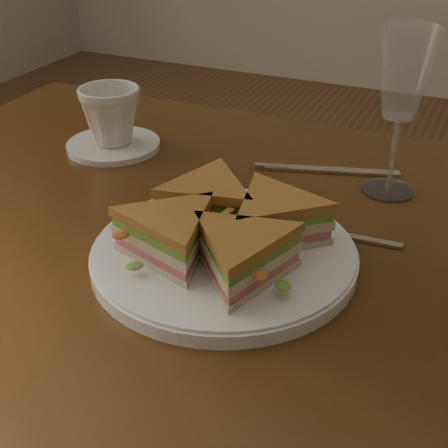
{
  "coord_description": "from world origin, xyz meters",
  "views": [
    {
      "loc": [
        0.26,
        -0.62,
        1.15
      ],
      "look_at": [
        0.01,
        -0.07,
        0.8
      ],
      "focal_mm": 50.0,
      "sensor_mm": 36.0,
      "label": 1
    }
  ],
  "objects_px": {
    "table": "(239,294)",
    "plate": "(224,256)",
    "spoon": "(292,225)",
    "knife": "(321,170)",
    "wine_glass": "(404,78)",
    "sandwich_wedges": "(224,228)",
    "saucer": "(114,145)",
    "coffee_cup": "(111,116)"
  },
  "relations": [
    {
      "from": "saucer",
      "to": "table",
      "type": "bearing_deg",
      "value": -28.33
    },
    {
      "from": "sandwich_wedges",
      "to": "knife",
      "type": "distance_m",
      "value": 0.29
    },
    {
      "from": "sandwich_wedges",
      "to": "spoon",
      "type": "relative_size",
      "value": 1.55
    },
    {
      "from": "saucer",
      "to": "sandwich_wedges",
      "type": "bearing_deg",
      "value": -37.21
    },
    {
      "from": "wine_glass",
      "to": "coffee_cup",
      "type": "xyz_separation_m",
      "value": [
        -0.44,
        -0.03,
        -0.11
      ]
    },
    {
      "from": "spoon",
      "to": "coffee_cup",
      "type": "xyz_separation_m",
      "value": [
        -0.35,
        0.12,
        0.05
      ]
    },
    {
      "from": "plate",
      "to": "knife",
      "type": "distance_m",
      "value": 0.28
    },
    {
      "from": "plate",
      "to": "wine_glass",
      "type": "height_order",
      "value": "wine_glass"
    },
    {
      "from": "sandwich_wedges",
      "to": "wine_glass",
      "type": "distance_m",
      "value": 0.31
    },
    {
      "from": "knife",
      "to": "saucer",
      "type": "relative_size",
      "value": 1.4
    },
    {
      "from": "knife",
      "to": "wine_glass",
      "type": "bearing_deg",
      "value": -30.53
    },
    {
      "from": "plate",
      "to": "sandwich_wedges",
      "type": "height_order",
      "value": "sandwich_wedges"
    },
    {
      "from": "sandwich_wedges",
      "to": "spoon",
      "type": "xyz_separation_m",
      "value": [
        0.05,
        0.11,
        -0.04
      ]
    },
    {
      "from": "spoon",
      "to": "wine_glass",
      "type": "xyz_separation_m",
      "value": [
        0.09,
        0.15,
        0.16
      ]
    },
    {
      "from": "wine_glass",
      "to": "saucer",
      "type": "height_order",
      "value": "wine_glass"
    },
    {
      "from": "spoon",
      "to": "knife",
      "type": "height_order",
      "value": "spoon"
    },
    {
      "from": "table",
      "to": "plate",
      "type": "distance_m",
      "value": 0.13
    },
    {
      "from": "table",
      "to": "coffee_cup",
      "type": "relative_size",
      "value": 12.35
    },
    {
      "from": "wine_glass",
      "to": "coffee_cup",
      "type": "relative_size",
      "value": 2.33
    },
    {
      "from": "coffee_cup",
      "to": "wine_glass",
      "type": "bearing_deg",
      "value": -8.17
    },
    {
      "from": "wine_glass",
      "to": "saucer",
      "type": "distance_m",
      "value": 0.46
    },
    {
      "from": "wine_glass",
      "to": "plate",
      "type": "bearing_deg",
      "value": -117.66
    },
    {
      "from": "spoon",
      "to": "knife",
      "type": "distance_m",
      "value": 0.18
    },
    {
      "from": "table",
      "to": "knife",
      "type": "xyz_separation_m",
      "value": [
        0.04,
        0.21,
        0.1
      ]
    },
    {
      "from": "sandwich_wedges",
      "to": "coffee_cup",
      "type": "height_order",
      "value": "coffee_cup"
    },
    {
      "from": "spoon",
      "to": "wine_glass",
      "type": "distance_m",
      "value": 0.24
    },
    {
      "from": "plate",
      "to": "table",
      "type": "bearing_deg",
      "value": 99.05
    },
    {
      "from": "table",
      "to": "wine_glass",
      "type": "bearing_deg",
      "value": 51.63
    },
    {
      "from": "sandwich_wedges",
      "to": "saucer",
      "type": "xyz_separation_m",
      "value": [
        -0.3,
        0.23,
        -0.04
      ]
    },
    {
      "from": "knife",
      "to": "spoon",
      "type": "bearing_deg",
      "value": -101.99
    },
    {
      "from": "saucer",
      "to": "plate",
      "type": "bearing_deg",
      "value": -37.21
    },
    {
      "from": "sandwich_wedges",
      "to": "saucer",
      "type": "distance_m",
      "value": 0.38
    },
    {
      "from": "table",
      "to": "sandwich_wedges",
      "type": "xyz_separation_m",
      "value": [
        0.01,
        -0.07,
        0.14
      ]
    },
    {
      "from": "plate",
      "to": "sandwich_wedges",
      "type": "bearing_deg",
      "value": 0.0
    },
    {
      "from": "sandwich_wedges",
      "to": "plate",
      "type": "bearing_deg",
      "value": 180.0
    },
    {
      "from": "plate",
      "to": "spoon",
      "type": "height_order",
      "value": "plate"
    },
    {
      "from": "plate",
      "to": "knife",
      "type": "xyz_separation_m",
      "value": [
        0.03,
        0.28,
        -0.01
      ]
    },
    {
      "from": "plate",
      "to": "spoon",
      "type": "xyz_separation_m",
      "value": [
        0.05,
        0.11,
        -0.0
      ]
    },
    {
      "from": "wine_glass",
      "to": "coffee_cup",
      "type": "bearing_deg",
      "value": -176.17
    },
    {
      "from": "spoon",
      "to": "saucer",
      "type": "distance_m",
      "value": 0.37
    },
    {
      "from": "table",
      "to": "saucer",
      "type": "xyz_separation_m",
      "value": [
        -0.29,
        0.16,
        0.1
      ]
    },
    {
      "from": "plate",
      "to": "spoon",
      "type": "distance_m",
      "value": 0.12
    }
  ]
}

